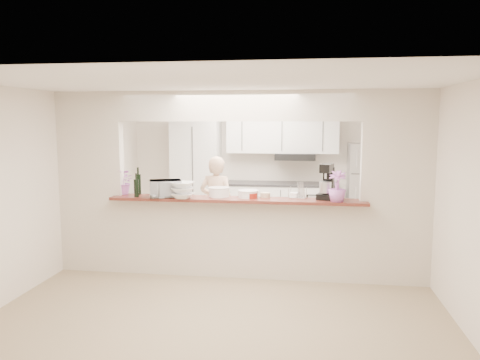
% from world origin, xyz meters
% --- Properties ---
extents(floor, '(6.00, 6.00, 0.00)m').
position_xyz_m(floor, '(0.00, 0.00, 0.00)').
color(floor, '#9E896B').
rests_on(floor, ground).
extents(tile_overlay, '(5.00, 2.90, 0.01)m').
position_xyz_m(tile_overlay, '(0.00, 1.55, 0.01)').
color(tile_overlay, beige).
rests_on(tile_overlay, floor).
extents(partition, '(5.00, 0.15, 2.50)m').
position_xyz_m(partition, '(0.00, 0.00, 1.48)').
color(partition, beige).
rests_on(partition, floor).
extents(bar_counter, '(3.40, 0.38, 1.09)m').
position_xyz_m(bar_counter, '(0.00, -0.00, 0.58)').
color(bar_counter, beige).
rests_on(bar_counter, floor).
extents(kitchen_cabinets, '(3.15, 0.62, 2.25)m').
position_xyz_m(kitchen_cabinets, '(-0.19, 2.72, 0.97)').
color(kitchen_cabinets, silver).
rests_on(kitchen_cabinets, floor).
extents(refrigerator, '(0.75, 0.70, 1.70)m').
position_xyz_m(refrigerator, '(2.05, 2.65, 0.85)').
color(refrigerator, '#A1A1A6').
rests_on(refrigerator, floor).
extents(flower_left, '(0.35, 0.31, 0.35)m').
position_xyz_m(flower_left, '(-1.60, 0.05, 1.27)').
color(flower_left, '#DF76CF').
rests_on(flower_left, bar_counter).
extents(wine_bottle_a, '(0.08, 0.08, 0.38)m').
position_xyz_m(wine_bottle_a, '(-1.40, 0.07, 1.24)').
color(wine_bottle_a, black).
rests_on(wine_bottle_a, bar_counter).
extents(wine_bottle_b, '(0.06, 0.06, 0.32)m').
position_xyz_m(wine_bottle_b, '(-1.35, -0.15, 1.22)').
color(wine_bottle_b, black).
rests_on(wine_bottle_b, bar_counter).
extents(toaster_oven, '(0.49, 0.41, 0.23)m').
position_xyz_m(toaster_oven, '(-0.96, -0.10, 1.20)').
color(toaster_oven, '#BCBCC2').
rests_on(toaster_oven, bar_counter).
extents(serving_bowls, '(0.33, 0.33, 0.21)m').
position_xyz_m(serving_bowls, '(-0.70, -0.17, 1.20)').
color(serving_bowls, white).
rests_on(serving_bowls, bar_counter).
extents(plate_stack_a, '(0.28, 0.28, 0.13)m').
position_xyz_m(plate_stack_a, '(-0.25, 0.03, 1.15)').
color(plate_stack_a, white).
rests_on(plate_stack_a, bar_counter).
extents(plate_stack_b, '(0.28, 0.28, 0.10)m').
position_xyz_m(plate_stack_b, '(0.15, 0.03, 1.14)').
color(plate_stack_b, white).
rests_on(plate_stack_b, bar_counter).
extents(red_bowl, '(0.15, 0.15, 0.07)m').
position_xyz_m(red_bowl, '(0.20, -0.03, 1.12)').
color(red_bowl, maroon).
rests_on(red_bowl, bar_counter).
extents(tan_bowl, '(0.14, 0.14, 0.06)m').
position_xyz_m(tan_bowl, '(0.37, 0.08, 1.12)').
color(tan_bowl, beige).
rests_on(tan_bowl, bar_counter).
extents(utensil_caddy, '(0.26, 0.18, 0.22)m').
position_xyz_m(utensil_caddy, '(0.80, 0.05, 1.18)').
color(utensil_caddy, silver).
rests_on(utensil_caddy, bar_counter).
extents(stand_mixer, '(0.28, 0.35, 0.46)m').
position_xyz_m(stand_mixer, '(1.18, 0.07, 1.30)').
color(stand_mixer, black).
rests_on(stand_mixer, bar_counter).
extents(flower_right, '(0.23, 0.23, 0.39)m').
position_xyz_m(flower_right, '(1.30, -0.15, 1.29)').
color(flower_right, '#CA6DC5').
rests_on(flower_right, bar_counter).
extents(person, '(0.62, 0.46, 1.55)m').
position_xyz_m(person, '(-0.50, 1.13, 0.77)').
color(person, '#DFB491').
rests_on(person, floor).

